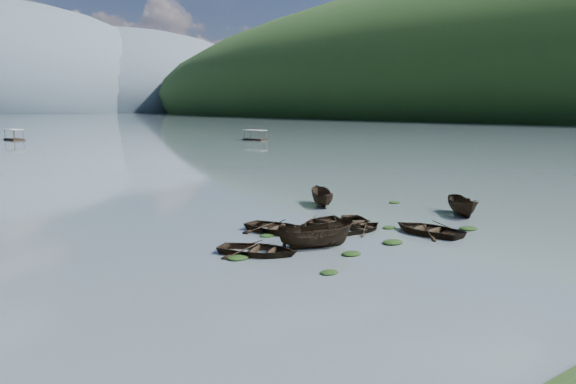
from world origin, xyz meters
TOP-DOWN VIEW (x-y plane):
  - ground_plane at (0.00, 0.00)m, footprint 2400.00×2400.00m
  - right_hill_far at (460.00, 220.00)m, footprint 520.00×1200.00m
  - haze_mtn_d at (320.00, 900.00)m, footprint 520.00×520.00m
  - rowboat_0 at (-6.72, 5.78)m, footprint 5.08×5.35m
  - rowboat_1 at (0.29, 8.46)m, footprint 6.21×5.77m
  - rowboat_2 at (-3.32, 5.05)m, footprint 4.76×3.13m
  - rowboat_3 at (4.50, 3.55)m, footprint 3.73×4.94m
  - rowboat_4 at (1.64, 6.62)m, footprint 4.09×3.09m
  - rowboat_5 at (11.30, 5.91)m, footprint 3.69×4.31m
  - rowboat_6 at (-2.72, 9.36)m, footprint 4.62×5.52m
  - rowboat_7 at (2.54, 8.14)m, footprint 4.68×4.95m
  - rowboat_8 at (5.73, 15.14)m, footprint 3.42×4.29m
  - weed_clump_0 at (-2.80, 2.72)m, footprint 1.11×0.91m
  - weed_clump_1 at (-5.96, 0.90)m, footprint 0.95×0.76m
  - weed_clump_2 at (0.83, 3.09)m, footprint 1.29×1.03m
  - weed_clump_3 at (3.71, 6.06)m, footprint 0.90×0.76m
  - weed_clump_4 at (7.50, 2.72)m, footprint 1.29×1.02m
  - weed_clump_5 at (-8.04, 5.67)m, footprint 1.17×0.94m
  - weed_clump_6 at (-3.89, 8.96)m, footprint 0.94×0.79m
  - weed_clump_7 at (11.28, 12.44)m, footprint 1.01×0.81m
  - pontoon_centre at (5.42, 125.79)m, footprint 3.59×6.73m
  - pontoon_right at (50.34, 91.22)m, footprint 3.69×6.43m

SIDE VIEW (x-z plane):
  - ground_plane at x=0.00m, z-range 0.00..0.00m
  - right_hill_far at x=460.00m, z-range -95.00..95.00m
  - haze_mtn_d at x=320.00m, z-range -110.00..110.00m
  - rowboat_0 at x=-6.72m, z-range -0.45..0.45m
  - rowboat_1 at x=0.29m, z-range -0.52..0.52m
  - rowboat_2 at x=-3.32m, z-range -0.86..0.86m
  - rowboat_3 at x=4.50m, z-range -0.48..0.48m
  - rowboat_4 at x=1.64m, z-range -0.40..0.40m
  - rowboat_5 at x=11.30m, z-range -0.81..0.81m
  - rowboat_6 at x=-2.72m, z-range -0.49..0.49m
  - rowboat_7 at x=2.54m, z-range -0.42..0.42m
  - rowboat_8 at x=5.73m, z-range -0.79..0.79m
  - weed_clump_0 at x=-2.80m, z-range -0.12..0.12m
  - weed_clump_1 at x=-5.96m, z-range -0.10..0.10m
  - weed_clump_2 at x=0.83m, z-range -0.14..0.14m
  - weed_clump_3 at x=3.71m, z-range -0.10..0.10m
  - weed_clump_4 at x=7.50m, z-range -0.13..0.13m
  - weed_clump_5 at x=-8.04m, z-range -0.12..0.12m
  - weed_clump_6 at x=-3.89m, z-range -0.10..0.10m
  - weed_clump_7 at x=11.28m, z-range -0.11..0.11m
  - pontoon_centre at x=5.42m, z-range -1.23..1.23m
  - pontoon_right at x=50.34m, z-range -1.16..1.16m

